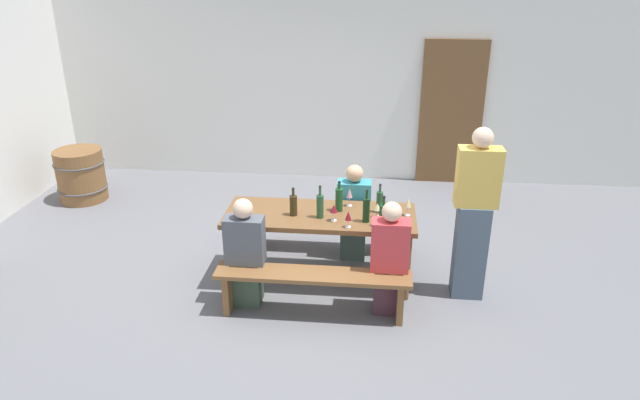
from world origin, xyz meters
name	(u,v)px	position (x,y,z in m)	size (l,w,h in m)	color
ground_plane	(320,278)	(0.00, 0.00, 0.00)	(24.00, 24.00, 0.00)	slate
back_wall	(342,72)	(0.00, 3.17, 1.60)	(14.00, 0.20, 3.20)	silver
wooden_door	(451,114)	(1.61, 3.03, 1.05)	(0.90, 0.06, 2.10)	brown
tasting_table	(320,221)	(0.00, 0.00, 0.66)	(1.92, 0.74, 0.75)	brown
bench_near	(313,282)	(0.00, -0.67, 0.35)	(1.82, 0.30, 0.45)	brown
bench_far	(326,221)	(0.00, 0.67, 0.35)	(1.82, 0.30, 0.45)	brown
wine_bottle_0	(320,206)	(0.01, -0.09, 0.88)	(0.07, 0.07, 0.34)	#234C2D
wine_bottle_1	(366,209)	(0.47, -0.14, 0.88)	(0.07, 0.07, 0.34)	#143319
wine_bottle_2	(383,215)	(0.63, -0.23, 0.87)	(0.08, 0.08, 0.31)	#194723
wine_bottle_3	(339,199)	(0.18, 0.09, 0.88)	(0.08, 0.08, 0.32)	#194723
wine_bottle_4	(293,205)	(-0.26, -0.06, 0.86)	(0.08, 0.08, 0.29)	#332814
wine_bottle_5	(380,202)	(0.59, 0.10, 0.87)	(0.07, 0.07, 0.31)	#234C2D
wine_glass_0	(377,207)	(0.57, -0.02, 0.86)	(0.07, 0.07, 0.15)	silver
wine_glass_1	(349,194)	(0.28, 0.23, 0.89)	(0.06, 0.06, 0.20)	silver
wine_glass_2	(408,203)	(0.88, 0.04, 0.88)	(0.06, 0.06, 0.19)	silver
wine_glass_3	(334,209)	(0.15, -0.15, 0.88)	(0.08, 0.08, 0.17)	silver
wine_glass_4	(348,216)	(0.30, -0.28, 0.86)	(0.06, 0.06, 0.17)	silver
seated_guest_near_0	(246,255)	(-0.66, -0.52, 0.52)	(0.37, 0.24, 1.10)	#3A4D3C
seated_guest_near_1	(389,261)	(0.70, -0.52, 0.53)	(0.35, 0.24, 1.13)	#4A2933
seated_guest_far_0	(354,215)	(0.32, 0.52, 0.52)	(0.37, 0.24, 1.10)	#3E5248
standing_host	(474,218)	(1.49, -0.15, 0.84)	(0.40, 0.24, 1.74)	#485868
wine_barrel	(81,175)	(-3.51, 1.82, 0.36)	(0.68, 0.68, 0.72)	brown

